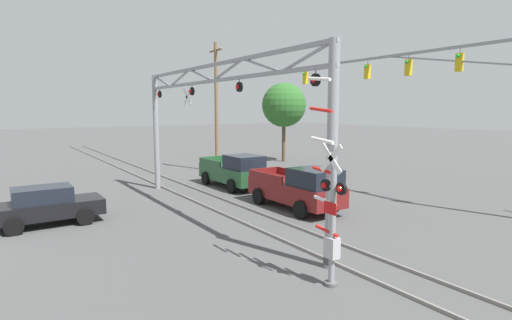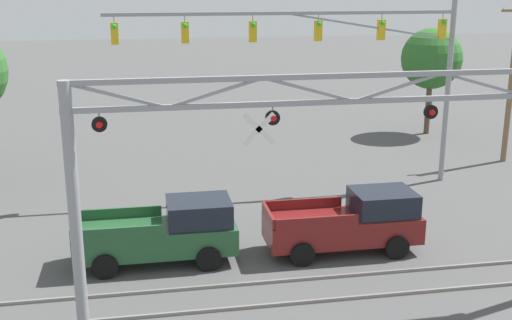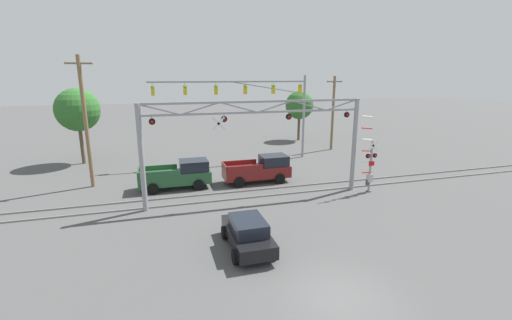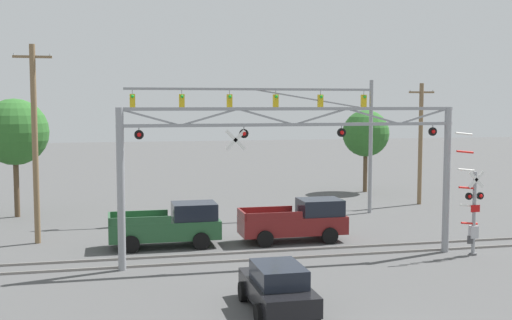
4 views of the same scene
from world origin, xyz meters
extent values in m
cube|color=gray|center=(0.00, 11.43, 0.05)|extent=(80.00, 0.08, 0.10)
cube|color=gray|center=(0.00, 12.86, 0.05)|extent=(80.00, 0.08, 0.10)
cylinder|color=gray|center=(-7.26, 11.15, 3.32)|extent=(0.32, 0.32, 6.65)
cylinder|color=gray|center=(7.26, 11.15, 3.32)|extent=(0.32, 0.32, 6.65)
cube|color=gray|center=(0.00, 11.15, 5.90)|extent=(14.85, 0.14, 0.14)
cube|color=gray|center=(0.00, 11.15, 6.58)|extent=(14.85, 0.14, 0.14)
cube|color=gray|center=(-6.05, 11.15, 6.24)|extent=(2.44, 0.08, 0.75)
cube|color=gray|center=(-3.63, 11.15, 6.24)|extent=(2.44, 0.08, 0.75)
cube|color=gray|center=(-1.21, 11.15, 6.24)|extent=(2.44, 0.08, 0.75)
cube|color=gray|center=(1.21, 11.15, 6.24)|extent=(2.44, 0.08, 0.75)
cube|color=gray|center=(3.63, 11.15, 6.24)|extent=(2.44, 0.08, 0.75)
cube|color=gray|center=(6.05, 11.15, 6.24)|extent=(2.44, 0.08, 0.75)
cylinder|color=black|center=(-6.51, 11.15, 5.54)|extent=(0.38, 0.10, 0.38)
sphere|color=red|center=(-6.51, 11.08, 5.54)|extent=(0.18, 0.18, 0.18)
cylinder|color=gray|center=(-6.51, 11.15, 5.78)|extent=(0.04, 0.04, 0.10)
cylinder|color=black|center=(-2.17, 11.15, 5.54)|extent=(0.38, 0.10, 0.38)
sphere|color=red|center=(-2.17, 11.08, 5.54)|extent=(0.18, 0.18, 0.18)
cylinder|color=gray|center=(-2.17, 11.15, 5.78)|extent=(0.04, 0.04, 0.10)
cylinder|color=black|center=(2.17, 11.15, 5.54)|extent=(0.38, 0.10, 0.38)
sphere|color=red|center=(2.17, 11.08, 5.54)|extent=(0.18, 0.18, 0.18)
cylinder|color=gray|center=(2.17, 11.15, 5.78)|extent=(0.04, 0.04, 0.10)
cylinder|color=black|center=(6.51, 11.15, 5.54)|extent=(0.38, 0.10, 0.38)
sphere|color=red|center=(6.51, 11.08, 5.54)|extent=(0.18, 0.18, 0.18)
cylinder|color=gray|center=(6.51, 11.15, 5.78)|extent=(0.04, 0.04, 0.10)
cube|color=white|center=(-2.54, 11.05, 5.28)|extent=(0.88, 0.03, 0.88)
cube|color=white|center=(-2.54, 11.05, 5.28)|extent=(0.88, 0.03, 0.88)
cylinder|color=black|center=(-2.54, 11.02, 5.28)|extent=(0.04, 0.04, 0.02)
cylinder|color=gray|center=(8.19, 10.32, 1.89)|extent=(0.16, 0.16, 3.78)
cylinder|color=#59595B|center=(8.19, 10.32, 0.05)|extent=(0.35, 0.35, 0.10)
cube|color=white|center=(8.19, 10.21, 3.43)|extent=(0.78, 0.03, 0.78)
cube|color=white|center=(8.19, 10.21, 3.43)|extent=(0.78, 0.03, 0.78)
cylinder|color=black|center=(8.19, 10.18, 3.43)|extent=(0.04, 0.04, 0.02)
cylinder|color=black|center=(7.91, 10.32, 2.68)|extent=(0.32, 0.09, 0.32)
sphere|color=red|center=(7.91, 10.26, 2.68)|extent=(0.16, 0.16, 0.16)
cylinder|color=black|center=(8.47, 10.32, 2.68)|extent=(0.32, 0.09, 0.32)
sphere|color=red|center=(8.47, 10.26, 2.68)|extent=(0.16, 0.16, 0.16)
cube|color=gray|center=(8.19, 10.32, 2.68)|extent=(0.64, 0.06, 0.06)
cube|color=red|center=(8.19, 10.22, 2.13)|extent=(0.44, 0.02, 0.32)
cube|color=#B2B2B7|center=(8.19, 10.32, 1.05)|extent=(0.36, 0.28, 0.56)
cylinder|color=red|center=(7.97, 10.32, 1.45)|extent=(0.81, 0.09, 0.17)
cylinder|color=white|center=(7.89, 10.32, 2.26)|extent=(0.81, 0.09, 0.17)
cylinder|color=red|center=(7.81, 10.32, 3.06)|extent=(0.81, 0.09, 0.17)
cylinder|color=white|center=(7.73, 10.32, 3.86)|extent=(0.81, 0.09, 0.17)
cylinder|color=red|center=(7.65, 10.32, 4.67)|extent=(0.81, 0.09, 0.17)
cylinder|color=white|center=(7.57, 10.32, 5.47)|extent=(0.81, 0.09, 0.17)
cube|color=#3F3F42|center=(8.04, 10.32, 0.70)|extent=(0.24, 0.12, 0.36)
cylinder|color=gray|center=(8.06, 21.81, 4.12)|extent=(0.24, 0.24, 8.23)
cube|color=gray|center=(0.59, 21.81, 7.63)|extent=(14.94, 0.14, 0.14)
cube|color=gray|center=(4.33, 21.81, 7.03)|extent=(7.48, 0.08, 1.28)
cylinder|color=gray|center=(-6.38, 21.81, 7.48)|extent=(0.04, 0.04, 0.30)
cube|color=gold|center=(-6.38, 21.81, 6.90)|extent=(0.30, 0.26, 0.85)
sphere|color=green|center=(-6.38, 21.64, 7.20)|extent=(0.18, 0.18, 0.18)
cylinder|color=gray|center=(-3.59, 21.81, 7.48)|extent=(0.04, 0.04, 0.30)
cube|color=gold|center=(-3.59, 21.81, 6.90)|extent=(0.30, 0.26, 0.85)
sphere|color=green|center=(-3.59, 21.64, 7.20)|extent=(0.18, 0.18, 0.18)
cylinder|color=gray|center=(-0.80, 21.81, 7.48)|extent=(0.04, 0.04, 0.30)
cube|color=gold|center=(-0.80, 21.81, 6.90)|extent=(0.30, 0.26, 0.85)
sphere|color=green|center=(-0.80, 21.64, 7.20)|extent=(0.18, 0.18, 0.18)
cylinder|color=gray|center=(1.99, 21.81, 7.48)|extent=(0.04, 0.04, 0.30)
cube|color=gold|center=(1.99, 21.81, 6.90)|extent=(0.30, 0.26, 0.85)
sphere|color=green|center=(1.99, 21.64, 7.20)|extent=(0.18, 0.18, 0.18)
cylinder|color=gray|center=(4.78, 21.81, 7.48)|extent=(0.04, 0.04, 0.30)
cube|color=gold|center=(4.78, 21.81, 6.90)|extent=(0.30, 0.26, 0.85)
sphere|color=green|center=(4.78, 21.64, 7.20)|extent=(0.18, 0.18, 0.18)
cylinder|color=gray|center=(7.56, 21.81, 7.48)|extent=(0.04, 0.04, 0.30)
cube|color=gold|center=(7.56, 21.81, 6.90)|extent=(0.30, 0.26, 0.85)
sphere|color=green|center=(7.56, 21.64, 7.20)|extent=(0.18, 0.18, 0.18)
cube|color=maroon|center=(1.04, 14.86, 0.84)|extent=(5.21, 1.88, 0.88)
cube|color=black|center=(2.47, 14.86, 1.67)|extent=(2.07, 1.73, 0.79)
cube|color=maroon|center=(-0.09, 13.96, 1.46)|extent=(2.74, 0.08, 0.36)
cube|color=maroon|center=(-0.09, 15.76, 1.46)|extent=(2.74, 0.08, 0.36)
cube|color=maroon|center=(-1.51, 14.86, 1.46)|extent=(0.10, 1.80, 0.36)
cylinder|color=black|center=(2.66, 13.91, 0.40)|extent=(0.80, 0.24, 0.80)
cylinder|color=black|center=(2.66, 15.81, 0.40)|extent=(0.80, 0.24, 0.80)
cylinder|color=black|center=(-0.57, 13.91, 0.40)|extent=(0.80, 0.24, 0.80)
cylinder|color=black|center=(-0.57, 15.81, 0.40)|extent=(0.80, 0.24, 0.80)
cube|color=#23512D|center=(-5.21, 15.06, 0.84)|extent=(5.21, 1.88, 0.88)
cube|color=black|center=(-3.79, 15.06, 1.67)|extent=(2.07, 1.73, 0.79)
cube|color=#23512D|center=(-6.34, 14.16, 1.46)|extent=(2.74, 0.08, 0.36)
cube|color=#23512D|center=(-6.34, 15.96, 1.46)|extent=(2.74, 0.08, 0.36)
cube|color=#23512D|center=(-7.76, 15.06, 1.46)|extent=(0.10, 1.80, 0.36)
cylinder|color=black|center=(-3.60, 14.11, 0.40)|extent=(0.80, 0.24, 0.80)
cylinder|color=black|center=(-3.60, 16.02, 0.40)|extent=(0.80, 0.24, 0.80)
cylinder|color=black|center=(-6.82, 14.11, 0.40)|extent=(0.80, 0.24, 0.80)
cylinder|color=black|center=(-6.82, 16.02, 0.40)|extent=(0.80, 0.24, 0.80)
cube|color=black|center=(-2.39, 4.75, 0.65)|extent=(1.76, 4.18, 0.63)
cube|color=black|center=(-2.39, 4.58, 1.27)|extent=(1.50, 2.17, 0.61)
cylinder|color=black|center=(-3.28, 6.00, 0.34)|extent=(0.24, 0.68, 0.68)
cylinder|color=black|center=(-1.50, 6.00, 0.34)|extent=(0.24, 0.68, 0.68)
cylinder|color=black|center=(-3.28, 3.50, 0.34)|extent=(0.24, 0.68, 0.68)
cylinder|color=black|center=(-1.50, 3.50, 0.34)|extent=(0.24, 0.68, 0.68)
cylinder|color=brown|center=(-11.19, 17.26, 4.81)|extent=(0.28, 0.28, 9.62)
cube|color=brown|center=(-11.19, 17.26, 9.02)|extent=(1.80, 0.12, 0.12)
cylinder|color=silver|center=(-12.01, 17.26, 9.12)|extent=(0.08, 0.08, 0.12)
cylinder|color=silver|center=(-10.37, 17.26, 9.12)|extent=(0.08, 0.08, 0.12)
cylinder|color=brown|center=(12.69, 24.26, 4.07)|extent=(0.28, 0.28, 8.14)
cube|color=brown|center=(12.69, 24.26, 7.54)|extent=(1.80, 0.12, 0.12)
cylinder|color=silver|center=(11.87, 24.26, 7.64)|extent=(0.08, 0.08, 0.12)
cylinder|color=silver|center=(13.51, 24.26, 7.64)|extent=(0.08, 0.08, 0.12)
cylinder|color=brown|center=(11.46, 30.76, 1.64)|extent=(0.32, 0.32, 3.27)
sphere|color=#2D6628|center=(11.46, 30.76, 4.52)|extent=(3.57, 3.57, 3.57)
cylinder|color=brown|center=(-13.17, 25.17, 1.86)|extent=(0.32, 0.32, 3.72)
sphere|color=#2D6628|center=(-13.17, 25.17, 5.11)|extent=(3.97, 3.97, 3.97)
camera|label=1|loc=(15.52, 3.01, 4.66)|focal=28.00mm
camera|label=2|loc=(-5.47, -4.64, 8.94)|focal=45.00mm
camera|label=3|loc=(-6.27, -9.96, 8.19)|focal=24.00mm
camera|label=4|loc=(-7.65, -15.16, 6.81)|focal=45.00mm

